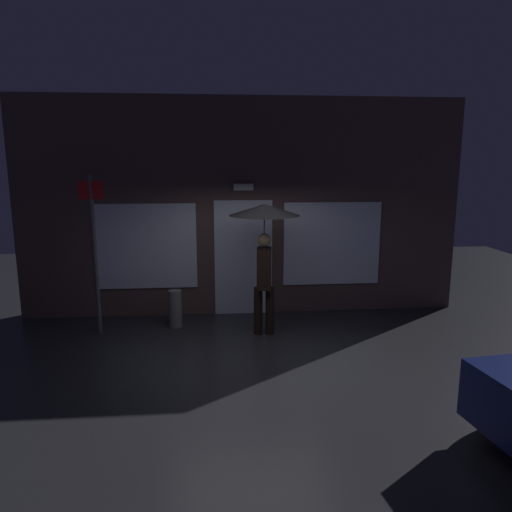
# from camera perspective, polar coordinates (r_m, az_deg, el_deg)

# --- Properties ---
(ground_plane) EXTENTS (18.00, 18.00, 0.00)m
(ground_plane) POSITION_cam_1_polar(r_m,az_deg,el_deg) (7.31, -0.38, -12.10)
(ground_plane) COLOR #26262B
(building_facade) EXTENTS (8.38, 0.48, 4.09)m
(building_facade) POSITION_cam_1_polar(r_m,az_deg,el_deg) (9.10, -1.63, 5.68)
(building_facade) COLOR brown
(building_facade) RESTS_ON ground
(person_with_umbrella) EXTENTS (1.17, 1.17, 2.23)m
(person_with_umbrella) POSITION_cam_1_polar(r_m,az_deg,el_deg) (7.82, 1.00, 2.86)
(person_with_umbrella) COLOR black
(person_with_umbrella) RESTS_ON ground
(street_sign_post) EXTENTS (0.40, 0.07, 2.70)m
(street_sign_post) POSITION_cam_1_polar(r_m,az_deg,el_deg) (8.36, -18.82, 1.13)
(street_sign_post) COLOR #595B60
(street_sign_post) RESTS_ON ground
(sidewalk_bollard) EXTENTS (0.24, 0.24, 0.67)m
(sidewalk_bollard) POSITION_cam_1_polar(r_m,az_deg,el_deg) (8.62, -9.67, -6.25)
(sidewalk_bollard) COLOR slate
(sidewalk_bollard) RESTS_ON ground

